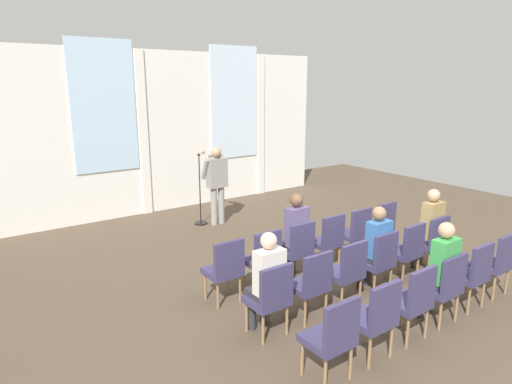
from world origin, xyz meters
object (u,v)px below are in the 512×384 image
at_px(chair_r2_c1, 376,315).
at_px(chair_r2_c4, 472,271).
at_px(chair_r0_c5, 381,224).
at_px(chair_r0_c2, 297,247).
at_px(chair_r1_c2, 347,269).
at_px(speaker, 216,180).
at_px(chair_r1_c1, 311,282).
at_px(chair_r0_c3, 328,239).
at_px(chair_r1_c3, 379,258).
at_px(audience_r1_c5, 429,226).
at_px(chair_r2_c5, 497,260).
at_px(chair_r1_c0, 271,296).
at_px(audience_r1_c3, 375,244).
at_px(chair_r2_c3, 444,284).
at_px(chair_r1_c4, 407,249).
at_px(chair_r0_c4, 356,231).
at_px(chair_r2_c0, 333,335).
at_px(mic_stand, 201,209).
at_px(chair_r0_c0, 225,267).
at_px(audience_r1_c0, 267,278).
at_px(audience_r2_c3, 440,267).
at_px(chair_r0_c1, 263,256).
at_px(chair_r1_c5, 432,240).
at_px(audience_r0_c2, 294,232).
at_px(chair_r2_c2, 413,299).

height_order(chair_r2_c1, chair_r2_c4, same).
bearing_deg(chair_r0_c5, chair_r2_c4, -107.66).
distance_m(chair_r0_c2, chair_r2_c4, 2.43).
xyz_separation_m(chair_r0_c2, chair_r1_c2, (0.00, -1.03, 0.00)).
bearing_deg(speaker, chair_r1_c1, -104.53).
bearing_deg(chair_r0_c3, chair_r1_c3, -90.00).
bearing_deg(audience_r1_c5, chair_r2_c5, -90.00).
height_order(chair_r1_c0, chair_r2_c5, same).
relative_size(chair_r0_c3, audience_r1_c3, 0.72).
distance_m(chair_r0_c3, audience_r1_c3, 0.96).
bearing_deg(chair_r2_c3, chair_r0_c3, 90.00).
distance_m(chair_r1_c2, chair_r1_c4, 1.31).
height_order(chair_r0_c4, chair_r1_c4, same).
xyz_separation_m(chair_r1_c1, chair_r2_c0, (-0.65, -1.03, 0.00)).
bearing_deg(chair_r2_c1, mic_stand, 81.75).
height_order(chair_r0_c5, chair_r1_c0, same).
bearing_deg(chair_r2_c3, chair_r2_c5, 0.00).
bearing_deg(chair_r0_c0, audience_r1_c0, -90.00).
bearing_deg(audience_r2_c3, chair_r0_c5, 56.46).
bearing_deg(chair_r0_c1, chair_r1_c2, -57.51).
relative_size(chair_r1_c5, audience_r2_c3, 0.70).
relative_size(chair_r1_c3, audience_r1_c3, 0.72).
distance_m(chair_r1_c1, audience_r2_c3, 1.63).
height_order(chair_r0_c3, audience_r1_c3, audience_r1_c3).
bearing_deg(chair_r1_c3, chair_r1_c4, 0.00).
bearing_deg(chair_r2_c3, chair_r1_c4, 57.51).
distance_m(chair_r1_c1, audience_r1_c5, 2.63).
xyz_separation_m(chair_r0_c2, chair_r2_c3, (0.65, -2.05, 0.00)).
height_order(chair_r0_c3, audience_r2_c3, audience_r2_c3).
relative_size(chair_r0_c4, chair_r1_c1, 1.00).
distance_m(chair_r1_c0, chair_r1_c5, 3.27).
relative_size(chair_r0_c0, chair_r2_c0, 1.00).
relative_size(chair_r1_c0, chair_r2_c3, 1.00).
distance_m(mic_stand, chair_r2_c0, 5.59).
height_order(speaker, chair_r1_c1, speaker).
xyz_separation_m(chair_r1_c0, chair_r2_c3, (1.96, -1.03, 0.00)).
bearing_deg(audience_r2_c3, chair_r0_c0, 134.84).
height_order(chair_r0_c0, audience_r1_c0, audience_r1_c0).
distance_m(chair_r0_c0, chair_r0_c4, 2.62).
bearing_deg(chair_r1_c5, chair_r1_c3, 180.00).
xyz_separation_m(chair_r1_c2, chair_r2_c3, (0.65, -1.03, 0.00)).
relative_size(audience_r1_c3, audience_r2_c3, 0.97).
distance_m(chair_r0_c4, chair_r2_c3, 2.16).
height_order(chair_r0_c2, chair_r2_c3, same).
relative_size(audience_r0_c2, chair_r1_c1, 1.46).
distance_m(chair_r0_c1, chair_r2_c0, 2.16).
xyz_separation_m(chair_r2_c1, chair_r2_c2, (0.65, 0.00, 0.00)).
distance_m(chair_r1_c0, chair_r2_c5, 3.43).
bearing_deg(audience_r2_c3, chair_r2_c1, -176.47).
distance_m(chair_r1_c2, chair_r1_c5, 1.96).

